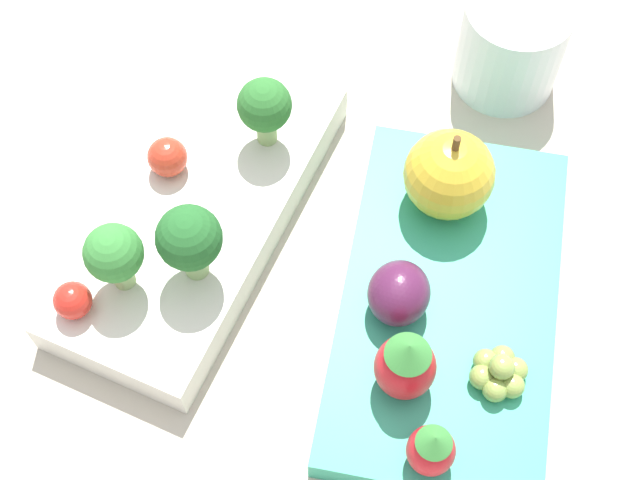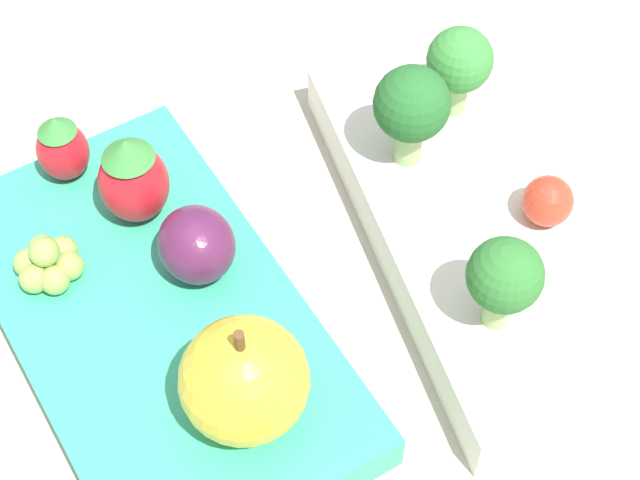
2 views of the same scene
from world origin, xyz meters
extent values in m
plane|color=#BCB29E|center=(0.00, 0.00, 0.00)|extent=(4.00, 4.00, 0.00)
cube|color=silver|center=(0.01, 0.07, 0.01)|extent=(0.24, 0.12, 0.03)
cube|color=#33A87F|center=(0.00, -0.09, 0.01)|extent=(0.24, 0.15, 0.02)
cylinder|color=#93B770|center=(0.07, 0.05, 0.04)|extent=(0.01, 0.01, 0.02)
sphere|color=#2D702D|center=(0.07, 0.05, 0.06)|extent=(0.03, 0.03, 0.03)
cylinder|color=#93B770|center=(-0.05, 0.09, 0.04)|extent=(0.01, 0.01, 0.02)
sphere|color=#388438|center=(-0.05, 0.09, 0.06)|extent=(0.03, 0.03, 0.03)
cylinder|color=#93B770|center=(-0.03, 0.06, 0.04)|extent=(0.01, 0.01, 0.02)
sphere|color=#236028|center=(-0.03, 0.06, 0.07)|extent=(0.04, 0.04, 0.04)
sphere|color=red|center=(-0.07, 0.11, 0.04)|extent=(0.02, 0.02, 0.02)
sphere|color=red|center=(0.03, 0.10, 0.04)|extent=(0.02, 0.02, 0.02)
sphere|color=gold|center=(0.06, -0.07, 0.05)|extent=(0.05, 0.05, 0.05)
cylinder|color=brown|center=(0.06, -0.07, 0.08)|extent=(0.00, 0.00, 0.01)
ellipsoid|color=red|center=(-0.10, -0.10, 0.04)|extent=(0.03, 0.03, 0.03)
cone|color=#388438|center=(-0.10, -0.10, 0.06)|extent=(0.02, 0.02, 0.01)
ellipsoid|color=red|center=(-0.06, -0.07, 0.04)|extent=(0.03, 0.03, 0.04)
cone|color=#388438|center=(-0.06, -0.07, 0.07)|extent=(0.02, 0.02, 0.01)
ellipsoid|color=#511E42|center=(-0.01, -0.06, 0.04)|extent=(0.04, 0.04, 0.03)
sphere|color=#8EA84C|center=(-0.03, -0.12, 0.03)|extent=(0.01, 0.01, 0.01)
sphere|color=#8EA84C|center=(-0.04, -0.11, 0.03)|extent=(0.01, 0.01, 0.01)
sphere|color=#8EA84C|center=(-0.05, -0.11, 0.03)|extent=(0.01, 0.01, 0.01)
sphere|color=#8EA84C|center=(-0.05, -0.12, 0.03)|extent=(0.01, 0.01, 0.01)
sphere|color=#8EA84C|center=(-0.05, -0.13, 0.03)|extent=(0.01, 0.01, 0.01)
sphere|color=#8EA84C|center=(-0.04, -0.13, 0.03)|extent=(0.01, 0.01, 0.01)
sphere|color=#8EA84C|center=(-0.04, -0.12, 0.04)|extent=(0.01, 0.01, 0.01)
cylinder|color=silver|center=(0.19, -0.08, 0.03)|extent=(0.07, 0.07, 0.07)
camera|label=1|loc=(-0.23, -0.08, 0.49)|focal=50.00mm
camera|label=2|loc=(0.26, -0.13, 0.43)|focal=60.00mm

